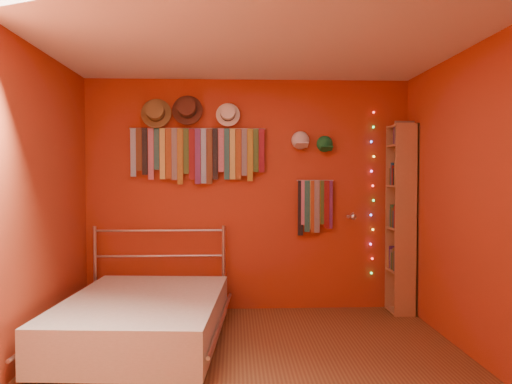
{
  "coord_description": "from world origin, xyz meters",
  "views": [
    {
      "loc": [
        -0.15,
        -3.67,
        1.47
      ],
      "look_at": [
        0.05,
        0.9,
        1.31
      ],
      "focal_mm": 35.0,
      "sensor_mm": 36.0,
      "label": 1
    }
  ],
  "objects": [
    {
      "name": "ground",
      "position": [
        0.0,
        0.0,
        0.0
      ],
      "size": [
        3.5,
        3.5,
        0.0
      ],
      "primitive_type": "plane",
      "color": "brown",
      "rests_on": "ground"
    },
    {
      "name": "back_wall",
      "position": [
        0.0,
        1.75,
        1.25
      ],
      "size": [
        3.5,
        0.02,
        2.5
      ],
      "primitive_type": "cube",
      "color": "maroon",
      "rests_on": "ground"
    },
    {
      "name": "right_wall",
      "position": [
        1.75,
        0.0,
        1.25
      ],
      "size": [
        0.02,
        3.5,
        2.5
      ],
      "primitive_type": "cube",
      "color": "maroon",
      "rests_on": "ground"
    },
    {
      "name": "left_wall",
      "position": [
        -1.75,
        0.0,
        1.25
      ],
      "size": [
        0.02,
        3.5,
        2.5
      ],
      "primitive_type": "cube",
      "color": "maroon",
      "rests_on": "ground"
    },
    {
      "name": "ceiling",
      "position": [
        0.0,
        0.0,
        2.5
      ],
      "size": [
        3.5,
        3.5,
        0.02
      ],
      "primitive_type": "cube",
      "color": "white",
      "rests_on": "back_wall"
    },
    {
      "name": "tie_rack",
      "position": [
        -0.54,
        1.68,
        1.71
      ],
      "size": [
        1.45,
        0.03,
        0.6
      ],
      "color": "#B8B8BD",
      "rests_on": "back_wall"
    },
    {
      "name": "small_tie_rack",
      "position": [
        0.72,
        1.69,
        1.15
      ],
      "size": [
        0.4,
        0.03,
        0.6
      ],
      "color": "#B8B8BD",
      "rests_on": "back_wall"
    },
    {
      "name": "fedora_olive",
      "position": [
        -0.98,
        1.65,
        2.13
      ],
      "size": [
        0.32,
        0.18,
        0.32
      ],
      "rotation": [
        1.36,
        0.0,
        0.0
      ],
      "color": "brown",
      "rests_on": "back_wall"
    },
    {
      "name": "fedora_brown",
      "position": [
        -0.65,
        1.65,
        2.17
      ],
      "size": [
        0.32,
        0.18,
        0.32
      ],
      "rotation": [
        1.36,
        0.0,
        0.0
      ],
      "color": "#4A261A",
      "rests_on": "back_wall"
    },
    {
      "name": "fedora_white",
      "position": [
        -0.22,
        1.66,
        2.12
      ],
      "size": [
        0.26,
        0.14,
        0.25
      ],
      "rotation": [
        1.36,
        0.0,
        0.0
      ],
      "color": "white",
      "rests_on": "back_wall"
    },
    {
      "name": "cap_white",
      "position": [
        0.56,
        1.7,
        1.84
      ],
      "size": [
        0.19,
        0.24,
        0.19
      ],
      "color": "silver",
      "rests_on": "back_wall"
    },
    {
      "name": "cap_green",
      "position": [
        0.83,
        1.7,
        1.8
      ],
      "size": [
        0.18,
        0.22,
        0.18
      ],
      "color": "#186F32",
      "rests_on": "back_wall"
    },
    {
      "name": "fairy_lights",
      "position": [
        1.36,
        1.71,
        1.27
      ],
      "size": [
        0.05,
        0.02,
        1.79
      ],
      "color": "#FF3333",
      "rests_on": "back_wall"
    },
    {
      "name": "reading_lamp",
      "position": [
        1.09,
        1.53,
        1.03
      ],
      "size": [
        0.07,
        0.29,
        0.09
      ],
      "color": "#B8B8BD",
      "rests_on": "back_wall"
    },
    {
      "name": "bookshelf",
      "position": [
        1.66,
        1.53,
        1.02
      ],
      "size": [
        0.25,
        0.34,
        2.0
      ],
      "color": "#A16B49",
      "rests_on": "ground"
    },
    {
      "name": "bed",
      "position": [
        -0.95,
        0.68,
        0.22
      ],
      "size": [
        1.53,
        1.96,
        0.93
      ],
      "rotation": [
        0.0,
        0.0,
        -0.08
      ],
      "color": "#B8B8BD",
      "rests_on": "ground"
    }
  ]
}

